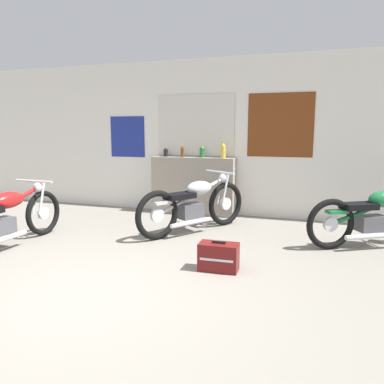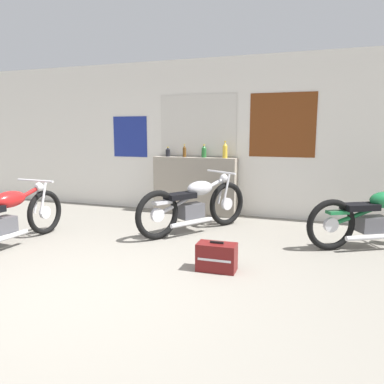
# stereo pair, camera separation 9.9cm
# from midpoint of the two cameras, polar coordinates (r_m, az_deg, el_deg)

# --- Properties ---
(ground_plane) EXTENTS (24.00, 24.00, 0.00)m
(ground_plane) POSITION_cam_midpoint_polar(r_m,az_deg,el_deg) (3.86, -17.29, -14.38)
(ground_plane) COLOR gray
(wall_back) EXTENTS (10.00, 0.07, 2.80)m
(wall_back) POSITION_cam_midpoint_polar(r_m,az_deg,el_deg) (6.95, 0.72, 8.35)
(wall_back) COLOR silver
(wall_back) RESTS_ON ground_plane
(sill_counter) EXTENTS (1.55, 0.28, 1.05)m
(sill_counter) POSITION_cam_midpoint_polar(r_m,az_deg,el_deg) (6.88, -0.27, 0.96)
(sill_counter) COLOR gray
(sill_counter) RESTS_ON ground_plane
(bottle_leftmost) EXTENTS (0.08, 0.08, 0.18)m
(bottle_leftmost) POSITION_cam_midpoint_polar(r_m,az_deg,el_deg) (7.00, -4.43, 6.06)
(bottle_leftmost) COLOR black
(bottle_leftmost) RESTS_ON sill_counter
(bottle_left_center) EXTENTS (0.06, 0.06, 0.23)m
(bottle_left_center) POSITION_cam_midpoint_polar(r_m,az_deg,el_deg) (6.85, -1.88, 6.20)
(bottle_left_center) COLOR #5B3814
(bottle_left_center) RESTS_ON sill_counter
(bottle_center) EXTENTS (0.09, 0.09, 0.23)m
(bottle_center) POSITION_cam_midpoint_polar(r_m,az_deg,el_deg) (6.76, 1.12, 6.17)
(bottle_center) COLOR #23662D
(bottle_center) RESTS_ON sill_counter
(bottle_right_center) EXTENTS (0.08, 0.08, 0.30)m
(bottle_right_center) POSITION_cam_midpoint_polar(r_m,az_deg,el_deg) (6.61, 4.35, 6.33)
(bottle_right_center) COLOR gold
(bottle_right_center) RESTS_ON sill_counter
(motorcycle_red) EXTENTS (0.64, 2.11, 0.84)m
(motorcycle_red) POSITION_cam_midpoint_polar(r_m,az_deg,el_deg) (5.45, -27.44, -3.53)
(motorcycle_red) COLOR black
(motorcycle_red) RESTS_ON ground_plane
(motorcycle_green) EXTENTS (1.76, 1.07, 0.85)m
(motorcycle_green) POSITION_cam_midpoint_polar(r_m,az_deg,el_deg) (5.49, 25.76, -3.32)
(motorcycle_green) COLOR black
(motorcycle_green) RESTS_ON ground_plane
(motorcycle_silver) EXTENTS (1.17, 1.76, 0.90)m
(motorcycle_silver) POSITION_cam_midpoint_polar(r_m,az_deg,el_deg) (5.65, -0.21, -1.88)
(motorcycle_silver) COLOR black
(motorcycle_silver) RESTS_ON ground_plane
(hard_case_darkred) EXTENTS (0.44, 0.25, 0.33)m
(hard_case_darkred) POSITION_cam_midpoint_polar(r_m,az_deg,el_deg) (4.18, 3.39, -9.83)
(hard_case_darkred) COLOR maroon
(hard_case_darkred) RESTS_ON ground_plane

